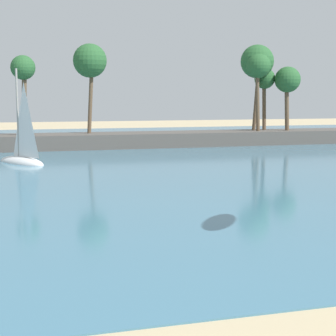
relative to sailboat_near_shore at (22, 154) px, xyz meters
The scene contains 3 objects.
sea 8.78m from the sailboat_near_shore, 62.02° to the left, with size 220.00×91.33×0.06m, color teal.
palm_headland 14.57m from the sailboat_near_shore, 69.15° to the left, with size 81.58×6.00×12.98m.
sailboat_near_shore is the anchor object (origin of this frame).
Camera 1 is at (-4.08, -6.74, 6.21)m, focal length 56.98 mm.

